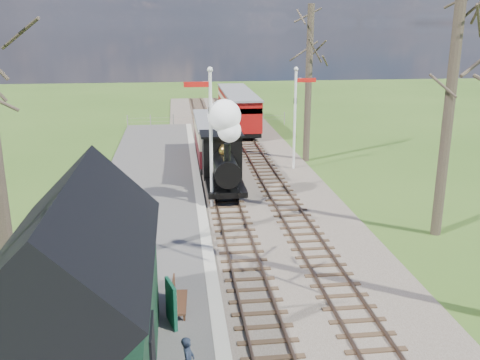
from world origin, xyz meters
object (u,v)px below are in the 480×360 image
object	(u,v)px
semaphore_near	(209,129)
red_carriage_a	(242,114)
red_carriage_b	(234,103)
coach	(215,138)
semaphore_far	(296,111)
bench	(176,298)
station_shed	(80,302)
sign_board	(171,304)
locomotive	(224,153)

from	to	relation	value
semaphore_near	red_carriage_a	size ratio (longest dim) A/B	1.12
semaphore_near	red_carriage_b	bearing A→B (deg)	80.99
coach	semaphore_far	bearing A→B (deg)	-21.87
bench	red_carriage_b	bearing A→B (deg)	80.74
semaphore_near	bench	world-z (taller)	semaphore_near
station_shed	semaphore_near	distance (m)	12.58
semaphore_far	coach	distance (m)	5.04
sign_board	red_carriage_a	bearing A→B (deg)	78.80
station_shed	semaphore_far	size ratio (longest dim) A/B	1.10
semaphore_near	bench	distance (m)	9.59
coach	bench	size ratio (longest dim) A/B	5.30
semaphore_far	sign_board	world-z (taller)	semaphore_far
red_carriage_b	locomotive	bearing A→B (deg)	-97.61
coach	semaphore_near	bearing A→B (deg)	-95.66
coach	red_carriage_b	size ratio (longest dim) A/B	1.33
semaphore_near	sign_board	size ratio (longest dim) A/B	5.09
red_carriage_a	bench	size ratio (longest dim) A/B	3.97
sign_board	bench	world-z (taller)	sign_board
semaphore_near	red_carriage_b	world-z (taller)	semaphore_near
locomotive	red_carriage_a	size ratio (longest dim) A/B	0.83
station_shed	locomotive	xyz separation A→B (m)	(4.29, 13.69, -0.13)
locomotive	sign_board	xyz separation A→B (m)	(-2.43, -11.38, -1.32)
semaphore_far	red_carriage_a	xyz separation A→B (m)	(-1.77, 9.74, -1.74)
station_shed	red_carriage_b	bearing A→B (deg)	78.28
station_shed	semaphore_near	world-z (taller)	semaphore_near
semaphore_far	bench	xyz separation A→B (m)	(-6.70, -14.95, -2.78)
red_carriage_a	bench	world-z (taller)	red_carriage_a
bench	red_carriage_a	bearing A→B (deg)	78.73
coach	red_carriage_a	xyz separation A→B (m)	(2.60, 7.98, 0.05)
coach	red_carriage_a	bearing A→B (deg)	71.96
red_carriage_a	semaphore_near	bearing A→B (deg)	-102.08
station_shed	red_carriage_a	bearing A→B (deg)	76.04
coach	bench	world-z (taller)	coach
semaphore_far	locomotive	distance (m)	6.27
locomotive	red_carriage_b	world-z (taller)	locomotive
coach	bench	xyz separation A→B (m)	(-2.32, -16.71, -0.99)
red_carriage_a	station_shed	bearing A→B (deg)	-103.96
locomotive	sign_board	size ratio (longest dim) A/B	3.80
locomotive	red_carriage_a	distance (m)	14.30
locomotive	red_carriage_a	xyz separation A→B (m)	(2.61, 14.05, -0.52)
semaphore_near	sign_board	world-z (taller)	semaphore_near
semaphore_near	red_carriage_a	bearing A→B (deg)	77.92
semaphore_far	red_carriage_a	distance (m)	10.05
coach	bench	distance (m)	16.90
semaphore_near	bench	xyz separation A→B (m)	(-1.55, -8.95, -3.05)
coach	red_carriage_b	world-z (taller)	red_carriage_b
semaphore_far	locomotive	size ratio (longest dim) A/B	1.23
semaphore_near	locomotive	distance (m)	2.38
red_carriage_a	sign_board	size ratio (longest dim) A/B	4.56
station_shed	red_carriage_a	distance (m)	28.59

